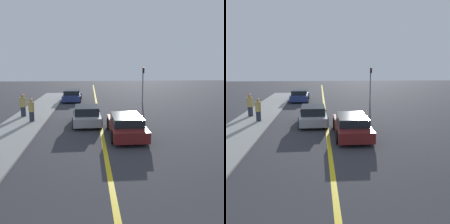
{
  "view_description": "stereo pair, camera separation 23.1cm",
  "coord_description": "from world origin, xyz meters",
  "views": [
    {
      "loc": [
        -0.67,
        -1.22,
        4.02
      ],
      "look_at": [
        0.71,
        14.21,
        1.04
      ],
      "focal_mm": 40.0,
      "sensor_mm": 36.0,
      "label": 1
    },
    {
      "loc": [
        -0.44,
        -1.24,
        4.02
      ],
      "look_at": [
        0.71,
        14.21,
        1.04
      ],
      "focal_mm": 40.0,
      "sensor_mm": 36.0,
      "label": 2
    }
  ],
  "objects": [
    {
      "name": "car_near_right_lane",
      "position": [
        1.34,
        12.47,
        0.6
      ],
      "size": [
        1.95,
        4.74,
        1.21
      ],
      "rotation": [
        0.0,
        0.0,
        -0.0
      ],
      "color": "maroon",
      "rests_on": "ground_plane"
    },
    {
      "name": "car_ahead_center",
      "position": [
        -0.9,
        15.49,
        0.61
      ],
      "size": [
        1.97,
        4.08,
        1.25
      ],
      "rotation": [
        0.0,
        0.0,
        0.03
      ],
      "color": "#9E9EA3",
      "rests_on": "ground_plane"
    },
    {
      "name": "sidewalk_left",
      "position": [
        -5.21,
        16.88,
        0.05
      ],
      "size": [
        2.84,
        33.76,
        0.1
      ],
      "color": "gray",
      "rests_on": "ground_plane"
    },
    {
      "name": "car_far_distant",
      "position": [
        -2.63,
        26.6,
        0.6
      ],
      "size": [
        2.02,
        4.79,
        1.23
      ],
      "rotation": [
        0.0,
        0.0,
        0.01
      ],
      "color": "navy",
      "rests_on": "ground_plane"
    },
    {
      "name": "pedestrian_far_standing",
      "position": [
        -4.73,
        16.19,
        0.9
      ],
      "size": [
        0.39,
        0.39,
        1.62
      ],
      "color": "#282D3D",
      "rests_on": "sidewalk_left"
    },
    {
      "name": "road_center_line",
      "position": [
        0.0,
        18.0,
        0.0
      ],
      "size": [
        0.2,
        60.0,
        0.01
      ],
      "color": "gold",
      "rests_on": "ground_plane"
    },
    {
      "name": "traffic_light",
      "position": [
        4.86,
        24.51,
        2.28
      ],
      "size": [
        0.18,
        0.4,
        3.67
      ],
      "color": "slate",
      "rests_on": "ground_plane"
    },
    {
      "name": "pedestrian_by_sign",
      "position": [
        -5.75,
        17.97,
        0.96
      ],
      "size": [
        0.44,
        0.44,
        1.74
      ],
      "color": "#282D3D",
      "rests_on": "sidewalk_left"
    }
  ]
}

